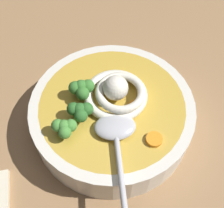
# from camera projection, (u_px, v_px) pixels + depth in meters

# --- Properties ---
(table_slab) EXTENTS (1.21, 1.21, 0.04)m
(table_slab) POSITION_uv_depth(u_px,v_px,m) (127.00, 114.00, 0.53)
(table_slab) COLOR #936D47
(table_slab) RESTS_ON ground
(soup_bowl) EXTENTS (0.26, 0.26, 0.06)m
(soup_bowl) POSITION_uv_depth(u_px,v_px,m) (112.00, 114.00, 0.47)
(soup_bowl) COLOR silver
(soup_bowl) RESTS_ON table_slab
(noodle_pile) EXTENTS (0.11, 0.11, 0.04)m
(noodle_pile) POSITION_uv_depth(u_px,v_px,m) (117.00, 93.00, 0.44)
(noodle_pile) COLOR silver
(noodle_pile) RESTS_ON soup_bowl
(soup_spoon) EXTENTS (0.06, 0.17, 0.02)m
(soup_spoon) POSITION_uv_depth(u_px,v_px,m) (116.00, 135.00, 0.40)
(soup_spoon) COLOR #B7B7BC
(soup_spoon) RESTS_ON soup_bowl
(broccoli_floret_near_spoon) EXTENTS (0.04, 0.03, 0.03)m
(broccoli_floret_near_spoon) POSITION_uv_depth(u_px,v_px,m) (82.00, 89.00, 0.44)
(broccoli_floret_near_spoon) COLOR #7A9E60
(broccoli_floret_near_spoon) RESTS_ON soup_bowl
(broccoli_floret_front) EXTENTS (0.04, 0.03, 0.03)m
(broccoli_floret_front) POSITION_uv_depth(u_px,v_px,m) (64.00, 127.00, 0.40)
(broccoli_floret_front) COLOR #7A9E60
(broccoli_floret_front) RESTS_ON soup_bowl
(broccoli_floret_right) EXTENTS (0.04, 0.03, 0.03)m
(broccoli_floret_right) POSITION_uv_depth(u_px,v_px,m) (80.00, 111.00, 0.41)
(broccoli_floret_right) COLOR #7A9E60
(broccoli_floret_right) RESTS_ON soup_bowl
(carrot_slice_rear) EXTENTS (0.02, 0.02, 0.01)m
(carrot_slice_rear) POSITION_uv_depth(u_px,v_px,m) (139.00, 107.00, 0.44)
(carrot_slice_rear) COLOR orange
(carrot_slice_rear) RESTS_ON soup_bowl
(carrot_slice_extra_b) EXTENTS (0.02, 0.02, 0.01)m
(carrot_slice_extra_b) POSITION_uv_depth(u_px,v_px,m) (154.00, 139.00, 0.41)
(carrot_slice_extra_b) COLOR orange
(carrot_slice_extra_b) RESTS_ON soup_bowl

